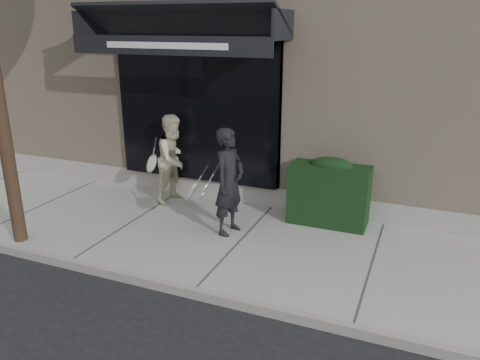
% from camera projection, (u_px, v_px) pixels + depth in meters
% --- Properties ---
extents(ground, '(80.00, 80.00, 0.00)m').
position_uv_depth(ground, '(241.00, 247.00, 7.35)').
color(ground, black).
rests_on(ground, ground).
extents(sidewalk, '(20.00, 3.00, 0.12)m').
position_uv_depth(sidewalk, '(241.00, 244.00, 7.34)').
color(sidewalk, '#979791').
rests_on(sidewalk, ground).
extents(curb, '(20.00, 0.10, 0.14)m').
position_uv_depth(curb, '(195.00, 293.00, 5.97)').
color(curb, gray).
rests_on(curb, ground).
extents(building_facade, '(14.30, 8.04, 5.64)m').
position_uv_depth(building_facade, '(322.00, 51.00, 10.83)').
color(building_facade, '#BCA990').
rests_on(building_facade, ground).
extents(hedge, '(1.30, 0.70, 1.14)m').
position_uv_depth(hedge, '(330.00, 192.00, 7.84)').
color(hedge, black).
rests_on(hedge, sidewalk).
extents(pedestrian_front, '(0.81, 0.86, 1.72)m').
position_uv_depth(pedestrian_front, '(229.00, 182.00, 7.33)').
color(pedestrian_front, black).
rests_on(pedestrian_front, sidewalk).
extents(pedestrian_back, '(0.83, 0.95, 1.66)m').
position_uv_depth(pedestrian_back, '(174.00, 158.00, 8.71)').
color(pedestrian_back, beige).
rests_on(pedestrian_back, sidewalk).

